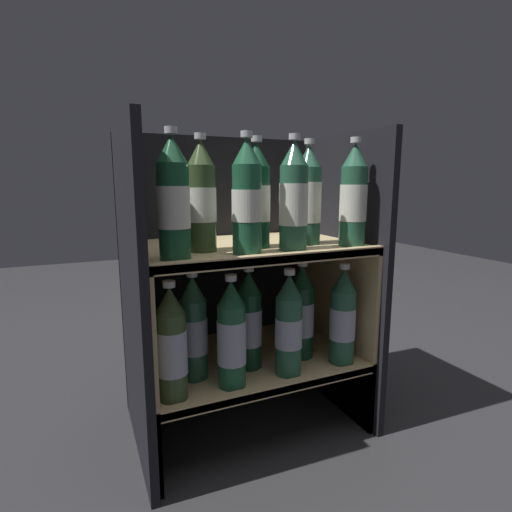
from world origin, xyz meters
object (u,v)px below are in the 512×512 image
at_px(bottle_lower_front_3, 343,318).
at_px(bottle_lower_back_1, 249,322).
at_px(bottle_upper_back_2, 308,198).
at_px(bottle_lower_back_2, 301,314).
at_px(bottle_upper_back_1, 257,198).
at_px(bottle_lower_back_0, 194,330).
at_px(bottle_upper_front_2, 294,199).
at_px(bottle_lower_front_1, 232,337).
at_px(bottle_upper_front_1, 247,199).
at_px(bottle_upper_front_3, 353,198).
at_px(bottle_upper_back_0, 202,199).
at_px(bottle_upper_front_0, 173,201).
at_px(bottle_lower_front_2, 289,327).
at_px(bottle_lower_front_0, 172,346).

bearing_deg(bottle_lower_front_3, bottle_lower_back_1, 162.27).
xyz_separation_m(bottle_upper_back_2, bottle_lower_back_2, (-0.01, 0.00, -0.32)).
height_order(bottle_upper_back_1, bottle_lower_back_0, bottle_upper_back_1).
height_order(bottle_upper_front_2, bottle_lower_front_1, bottle_upper_front_2).
distance_m(bottle_upper_front_1, bottle_upper_front_3, 0.30).
xyz_separation_m(bottle_upper_front_1, bottle_lower_back_2, (0.20, 0.08, -0.32)).
xyz_separation_m(bottle_upper_back_1, bottle_lower_front_1, (-0.10, -0.08, -0.32)).
relative_size(bottle_upper_front_3, bottle_upper_back_0, 1.00).
height_order(bottle_upper_front_0, bottle_lower_front_1, bottle_upper_front_0).
xyz_separation_m(bottle_upper_back_1, bottle_lower_back_2, (0.14, 0.00, -0.32)).
bearing_deg(bottle_lower_front_3, bottle_lower_front_1, 180.00).
bearing_deg(bottle_upper_back_1, bottle_lower_front_2, -55.75).
xyz_separation_m(bottle_upper_back_1, bottle_lower_back_1, (-0.02, 0.00, -0.32)).
xyz_separation_m(bottle_lower_front_0, bottle_lower_front_1, (0.14, 0.00, -0.00)).
distance_m(bottle_upper_front_1, bottle_upper_back_2, 0.22).
bearing_deg(bottle_upper_back_0, bottle_lower_front_1, -61.04).
height_order(bottle_upper_front_1, bottle_upper_back_2, same).
distance_m(bottle_upper_front_1, bottle_upper_back_1, 0.10).
bearing_deg(bottle_upper_front_0, bottle_lower_front_3, 0.00).
bearing_deg(bottle_lower_back_1, bottle_upper_back_0, 180.00).
height_order(bottle_upper_back_0, bottle_lower_front_1, bottle_upper_back_0).
height_order(bottle_upper_back_0, bottle_lower_front_0, bottle_upper_back_0).
xyz_separation_m(bottle_upper_back_1, bottle_upper_back_2, (0.15, 0.00, -0.00)).
bearing_deg(bottle_upper_front_2, bottle_upper_front_3, 0.00).
height_order(bottle_upper_front_3, bottle_lower_front_1, bottle_upper_front_3).
xyz_separation_m(bottle_upper_front_0, bottle_upper_front_1, (0.17, 0.00, 0.00)).
height_order(bottle_upper_front_0, bottle_lower_back_1, bottle_upper_front_0).
height_order(bottle_upper_front_3, bottle_upper_back_1, same).
height_order(bottle_upper_back_0, bottle_lower_front_2, bottle_upper_back_0).
bearing_deg(bottle_upper_back_2, bottle_upper_front_2, -138.60).
bearing_deg(bottle_lower_back_1, bottle_upper_front_0, -159.19).
bearing_deg(bottle_upper_back_1, bottle_lower_front_1, -142.65).
height_order(bottle_upper_front_2, bottle_lower_back_0, bottle_upper_front_2).
bearing_deg(bottle_lower_front_2, bottle_upper_front_3, 0.00).
xyz_separation_m(bottle_upper_front_3, bottle_lower_front_1, (-0.34, 0.00, -0.32)).
bearing_deg(bottle_lower_front_1, bottle_lower_back_2, 18.11).
bearing_deg(bottle_upper_back_0, bottle_lower_front_3, -12.07).
xyz_separation_m(bottle_lower_front_2, bottle_lower_back_0, (-0.23, 0.08, -0.00)).
height_order(bottle_upper_back_2, bottle_lower_back_2, bottle_upper_back_2).
bearing_deg(bottle_lower_back_2, bottle_upper_front_3, -37.50).
height_order(bottle_upper_front_0, bottle_upper_back_2, same).
bearing_deg(bottle_lower_front_0, bottle_lower_back_1, 19.38).
distance_m(bottle_upper_front_0, bottle_upper_back_2, 0.39).
relative_size(bottle_lower_front_0, bottle_lower_front_1, 1.00).
bearing_deg(bottle_lower_back_0, bottle_upper_front_3, -10.72).
bearing_deg(bottle_upper_back_1, bottle_upper_back_0, 180.00).
distance_m(bottle_upper_front_0, bottle_lower_back_0, 0.34).
height_order(bottle_lower_front_3, bottle_lower_back_0, same).
bearing_deg(bottle_lower_front_2, bottle_lower_front_0, 180.00).
bearing_deg(bottle_upper_front_0, bottle_upper_front_3, 0.00).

